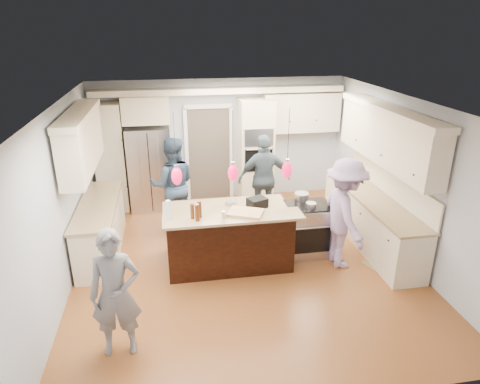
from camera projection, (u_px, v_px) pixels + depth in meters
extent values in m
plane|color=brown|center=(243.00, 262.00, 7.29)|extent=(6.00, 6.00, 0.00)
cube|color=#B2BCC6|center=(220.00, 140.00, 9.54)|extent=(5.50, 0.04, 2.70)
cube|color=#B2BCC6|center=(300.00, 302.00, 4.04)|extent=(5.50, 0.04, 2.70)
cube|color=#B2BCC6|center=(62.00, 200.00, 6.36)|extent=(0.04, 6.00, 2.70)
cube|color=#B2BCC6|center=(404.00, 178.00, 7.22)|extent=(0.04, 6.00, 2.70)
cube|color=white|center=(244.00, 103.00, 6.29)|extent=(5.50, 6.00, 0.04)
cube|color=#B7B7BC|center=(150.00, 168.00, 9.13)|extent=(0.90, 0.70, 1.80)
cube|color=beige|center=(256.00, 151.00, 9.43)|extent=(0.72, 0.64, 2.30)
cube|color=black|center=(259.00, 137.00, 8.98)|extent=(0.60, 0.02, 0.35)
cube|color=black|center=(259.00, 160.00, 9.17)|extent=(0.60, 0.02, 0.50)
cylinder|color=#B7B7BC|center=(259.00, 149.00, 9.04)|extent=(0.55, 0.02, 0.02)
cube|color=beige|center=(111.00, 158.00, 8.96)|extent=(0.60, 0.58, 2.30)
cube|color=beige|center=(146.00, 109.00, 8.72)|extent=(0.95, 0.58, 0.55)
cube|color=beige|center=(301.00, 112.00, 9.43)|extent=(1.70, 0.35, 0.85)
cube|color=beige|center=(220.00, 90.00, 8.93)|extent=(5.30, 0.38, 0.12)
cube|color=#4C443A|center=(209.00, 154.00, 9.60)|extent=(0.90, 0.06, 2.10)
cube|color=white|center=(208.00, 106.00, 9.16)|extent=(1.04, 0.06, 0.10)
cube|color=beige|center=(370.00, 221.00, 7.78)|extent=(0.60, 3.00, 0.88)
cube|color=tan|center=(373.00, 198.00, 7.61)|extent=(0.64, 3.05, 0.04)
cube|color=beige|center=(387.00, 138.00, 7.23)|extent=(0.35, 3.00, 0.85)
cube|color=beige|center=(390.00, 110.00, 7.05)|extent=(0.37, 3.10, 0.10)
cube|color=beige|center=(101.00, 229.00, 7.48)|extent=(0.60, 2.20, 0.88)
cube|color=tan|center=(98.00, 205.00, 7.31)|extent=(0.64, 2.25, 0.04)
cube|color=beige|center=(82.00, 144.00, 6.89)|extent=(0.35, 2.20, 0.85)
cube|color=beige|center=(78.00, 114.00, 6.71)|extent=(0.37, 2.30, 0.10)
cube|color=black|center=(227.00, 236.00, 7.23)|extent=(2.00, 1.00, 0.88)
cube|color=tan|center=(227.00, 211.00, 7.05)|extent=(2.10, 1.10, 0.04)
cube|color=black|center=(233.00, 247.00, 6.68)|extent=(2.00, 0.12, 1.08)
cube|color=tan|center=(234.00, 218.00, 6.34)|extent=(2.10, 0.42, 0.04)
cube|color=black|center=(257.00, 203.00, 7.15)|extent=(0.37, 0.33, 0.16)
cube|color=#B7B7BC|center=(306.00, 229.00, 7.44)|extent=(0.76, 0.66, 0.90)
cube|color=black|center=(312.00, 241.00, 7.15)|extent=(0.65, 0.01, 0.45)
cube|color=black|center=(307.00, 205.00, 7.27)|extent=(0.72, 0.59, 0.02)
cube|color=black|center=(328.00, 228.00, 7.51)|extent=(0.06, 0.71, 0.88)
cylinder|color=black|center=(175.00, 140.00, 5.80)|extent=(0.01, 0.01, 0.75)
ellipsoid|color=#C20B37|center=(177.00, 176.00, 5.99)|extent=(0.15, 0.15, 0.26)
cylinder|color=black|center=(233.00, 137.00, 5.92)|extent=(0.01, 0.01, 0.75)
ellipsoid|color=#C20B37|center=(233.00, 173.00, 6.12)|extent=(0.15, 0.15, 0.26)
cylinder|color=black|center=(289.00, 135.00, 6.05)|extent=(0.01, 0.01, 0.75)
ellipsoid|color=#C20B37|center=(287.00, 170.00, 6.24)|extent=(0.15, 0.15, 0.26)
imported|color=slate|center=(115.00, 294.00, 5.04)|extent=(0.60, 0.40, 1.65)
imported|color=#2A3B52|center=(173.00, 185.00, 8.14)|extent=(0.91, 0.71, 1.85)
imported|color=#42535C|center=(264.00, 179.00, 8.53)|extent=(1.06, 0.45, 1.80)
imported|color=#9F87B6|center=(344.00, 214.00, 6.91)|extent=(0.69, 1.20, 1.85)
cube|color=olive|center=(394.00, 270.00, 7.05)|extent=(0.89, 1.05, 0.01)
cylinder|color=silver|center=(169.00, 210.00, 6.20)|extent=(0.07, 0.07, 0.30)
cylinder|color=#4B230D|center=(199.00, 209.00, 6.28)|extent=(0.08, 0.08, 0.26)
cylinder|color=#4B230D|center=(197.00, 213.00, 6.16)|extent=(0.08, 0.08, 0.26)
cylinder|color=#4B230D|center=(192.00, 211.00, 6.25)|extent=(0.08, 0.08, 0.23)
cylinder|color=#B7B7BC|center=(224.00, 215.00, 6.29)|extent=(0.07, 0.07, 0.11)
cube|color=tan|center=(246.00, 213.00, 6.43)|extent=(0.61, 0.54, 0.04)
cylinder|color=#B7B7BC|center=(302.00, 197.00, 7.40)|extent=(0.24, 0.24, 0.14)
cylinder|color=#B7B7BC|center=(311.00, 205.00, 7.13)|extent=(0.18, 0.18, 0.09)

